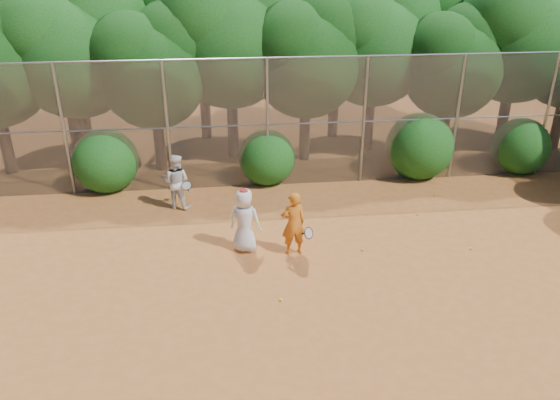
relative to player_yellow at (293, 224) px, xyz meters
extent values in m
plane|color=#A05724|center=(0.76, -1.70, -0.83)|extent=(80.00, 80.00, 0.00)
cylinder|color=gray|center=(-6.24, 4.30, 1.17)|extent=(0.09, 0.09, 4.00)
cylinder|color=gray|center=(-3.24, 4.30, 1.17)|extent=(0.09, 0.09, 4.00)
cylinder|color=gray|center=(-0.24, 4.30, 1.17)|extent=(0.09, 0.09, 4.00)
cylinder|color=gray|center=(2.76, 4.30, 1.17)|extent=(0.09, 0.09, 4.00)
cylinder|color=gray|center=(5.76, 4.30, 1.17)|extent=(0.09, 0.09, 4.00)
cylinder|color=gray|center=(8.76, 4.30, 1.17)|extent=(0.09, 0.09, 4.00)
cylinder|color=gray|center=(0.76, 4.30, 3.17)|extent=(20.00, 0.05, 0.05)
cylinder|color=gray|center=(0.76, 4.30, 1.17)|extent=(20.00, 0.04, 0.04)
cube|color=slate|center=(0.76, 4.30, 1.17)|extent=(20.00, 0.02, 4.00)
cylinder|color=black|center=(-8.74, 6.30, 0.36)|extent=(0.38, 0.38, 2.38)
sphere|color=black|center=(-7.98, 6.68, 3.65)|extent=(3.05, 3.05, 3.05)
cylinder|color=black|center=(-6.24, 6.80, 0.43)|extent=(0.38, 0.38, 2.52)
sphere|color=#124912|center=(-6.24, 6.80, 2.90)|extent=(4.03, 4.03, 4.03)
sphere|color=#124912|center=(-5.43, 7.20, 3.91)|extent=(3.23, 3.23, 3.23)
sphere|color=#124912|center=(-6.95, 6.49, 3.71)|extent=(3.02, 3.02, 3.02)
cylinder|color=black|center=(-3.74, 6.10, 0.26)|extent=(0.36, 0.36, 2.17)
sphere|color=black|center=(-3.74, 6.10, 2.39)|extent=(3.47, 3.47, 3.47)
sphere|color=black|center=(-3.05, 6.44, 3.25)|extent=(2.78, 2.78, 2.78)
sphere|color=black|center=(-4.35, 5.84, 3.08)|extent=(2.60, 2.60, 2.60)
cylinder|color=black|center=(-1.24, 7.10, 0.50)|extent=(0.39, 0.39, 2.66)
sphere|color=#124912|center=(-1.24, 7.10, 3.11)|extent=(4.26, 4.26, 4.26)
sphere|color=#124912|center=(-0.39, 7.52, 4.17)|extent=(3.40, 3.40, 3.40)
sphere|color=#124912|center=(-1.99, 6.78, 3.96)|extent=(3.19, 3.19, 3.19)
cylinder|color=black|center=(1.26, 6.50, 0.31)|extent=(0.37, 0.37, 2.27)
sphere|color=black|center=(1.26, 6.50, 2.54)|extent=(3.64, 3.64, 3.64)
sphere|color=black|center=(1.99, 6.86, 3.45)|extent=(2.91, 2.91, 2.91)
sphere|color=black|center=(0.62, 6.22, 3.27)|extent=(2.73, 2.73, 2.73)
cylinder|color=black|center=(3.76, 7.30, 0.40)|extent=(0.38, 0.38, 2.45)
sphere|color=#124912|center=(3.76, 7.30, 2.80)|extent=(3.92, 3.92, 3.92)
sphere|color=#124912|center=(4.54, 7.69, 3.78)|extent=(3.14, 3.14, 3.14)
sphere|color=#124912|center=(3.07, 7.00, 3.58)|extent=(2.94, 2.94, 2.94)
cylinder|color=black|center=(6.26, 6.30, 0.22)|extent=(0.36, 0.36, 2.10)
sphere|color=black|center=(6.26, 6.30, 2.28)|extent=(3.36, 3.36, 3.36)
sphere|color=black|center=(6.93, 6.63, 3.12)|extent=(2.69, 2.69, 2.69)
sphere|color=black|center=(5.67, 6.04, 2.95)|extent=(2.52, 2.52, 2.52)
cylinder|color=black|center=(8.76, 6.90, 0.47)|extent=(0.39, 0.39, 2.59)
sphere|color=#124912|center=(8.76, 6.90, 3.01)|extent=(4.14, 4.14, 4.14)
sphere|color=#124912|center=(9.59, 7.31, 4.04)|extent=(3.32, 3.32, 3.32)
sphere|color=#124912|center=(8.03, 6.59, 3.84)|extent=(3.11, 3.11, 3.11)
cylinder|color=black|center=(10.76, 6.60, 0.33)|extent=(0.37, 0.37, 2.31)
cylinder|color=black|center=(-7.24, 9.10, 0.49)|extent=(0.39, 0.39, 2.62)
sphere|color=#124912|center=(-7.24, 9.10, 3.06)|extent=(4.20, 4.20, 4.20)
sphere|color=#124912|center=(-6.40, 9.52, 4.11)|extent=(3.36, 3.36, 3.36)
sphere|color=#124912|center=(-7.98, 8.78, 3.90)|extent=(3.15, 3.15, 3.15)
cylinder|color=black|center=(-2.24, 9.30, 0.57)|extent=(0.40, 0.40, 2.80)
sphere|color=#124912|center=(-2.24, 9.30, 3.32)|extent=(4.48, 4.48, 4.48)
sphere|color=#124912|center=(-3.03, 8.96, 4.21)|extent=(3.36, 3.36, 3.36)
cylinder|color=black|center=(2.76, 8.90, 0.43)|extent=(0.38, 0.38, 2.52)
sphere|color=#124912|center=(2.76, 8.90, 2.90)|extent=(4.03, 4.03, 4.03)
sphere|color=#124912|center=(3.57, 9.30, 3.91)|extent=(3.23, 3.23, 3.23)
sphere|color=#124912|center=(2.05, 8.59, 3.71)|extent=(3.02, 3.02, 3.02)
cylinder|color=black|center=(7.26, 9.50, 0.54)|extent=(0.40, 0.40, 2.73)
sphere|color=#124912|center=(7.26, 9.50, 3.21)|extent=(4.37, 4.37, 4.37)
sphere|color=#124912|center=(6.49, 9.17, 4.09)|extent=(3.28, 3.28, 3.28)
sphere|color=#124912|center=(-5.24, 4.60, 0.17)|extent=(2.00, 2.00, 2.00)
sphere|color=#124912|center=(-0.24, 4.60, 0.07)|extent=(1.80, 1.80, 1.80)
sphere|color=#124912|center=(4.76, 4.60, 0.27)|extent=(2.20, 2.20, 2.20)
sphere|color=#124912|center=(8.26, 4.60, 0.12)|extent=(1.90, 1.90, 1.90)
imported|color=#CD6918|center=(0.00, 0.00, 0.00)|extent=(0.66, 0.49, 1.65)
torus|color=black|center=(0.35, -0.20, -0.18)|extent=(0.33, 0.31, 0.29)
cylinder|color=black|center=(0.21, -0.05, -0.27)|extent=(0.20, 0.22, 0.15)
imported|color=silver|center=(-1.17, 0.30, 0.00)|extent=(0.94, 0.79, 1.65)
ellipsoid|color=#A3171D|center=(-1.17, 0.30, 0.79)|extent=(0.22, 0.22, 0.13)
sphere|color=#B0D626|center=(-0.87, 0.10, 0.02)|extent=(0.07, 0.07, 0.07)
imported|color=silver|center=(-3.00, 2.96, -0.02)|extent=(0.95, 0.84, 1.62)
torus|color=black|center=(-2.70, 2.66, -0.03)|extent=(0.34, 0.28, 0.22)
cylinder|color=black|center=(-2.68, 2.81, -0.19)|extent=(0.06, 0.21, 0.23)
sphere|color=#B0D626|center=(1.74, -0.11, -0.79)|extent=(0.07, 0.07, 0.07)
sphere|color=#B0D626|center=(3.79, 1.67, -0.79)|extent=(0.07, 0.07, 0.07)
sphere|color=#B0D626|center=(4.48, -0.34, -0.79)|extent=(0.07, 0.07, 0.07)
sphere|color=#B0D626|center=(-0.53, -1.99, -0.79)|extent=(0.07, 0.07, 0.07)
sphere|color=#B0D626|center=(4.77, 2.91, -0.79)|extent=(0.07, 0.07, 0.07)
camera|label=1|loc=(-1.61, -11.64, 6.18)|focal=35.00mm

